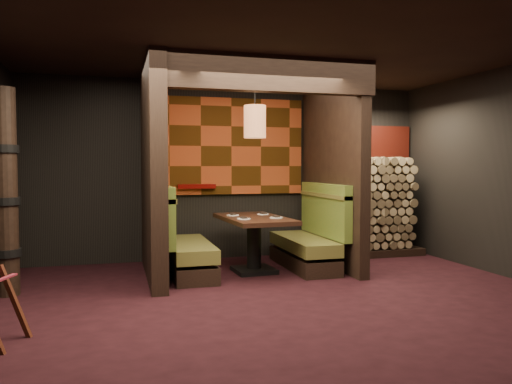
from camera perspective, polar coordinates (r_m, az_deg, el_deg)
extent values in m
cube|color=black|center=(5.71, 3.61, -12.39)|extent=(6.50, 5.50, 0.02)
cube|color=black|center=(5.67, 3.71, 16.84)|extent=(6.50, 5.50, 0.02)
cube|color=black|center=(8.16, -2.77, 2.45)|extent=(6.50, 0.02, 2.85)
cube|color=black|center=(3.04, 21.13, 1.27)|extent=(6.50, 0.02, 2.85)
cube|color=black|center=(6.86, -11.74, 2.28)|extent=(0.20, 2.20, 2.85)
cube|color=black|center=(7.57, 8.70, 2.38)|extent=(0.15, 2.10, 2.85)
cube|color=black|center=(6.26, 1.30, 13.36)|extent=(2.85, 0.18, 0.44)
cube|color=#A5411C|center=(8.11, -2.87, 5.24)|extent=(2.40, 0.06, 1.55)
cube|color=#A5411C|center=(7.05, -10.90, 5.76)|extent=(0.04, 1.85, 1.45)
cube|color=#5B0805|center=(7.94, -6.81, 0.65)|extent=(0.60, 0.12, 0.07)
cube|color=black|center=(7.05, -7.56, -8.42)|extent=(0.55, 1.60, 0.22)
cube|color=brown|center=(7.01, -7.58, -6.42)|extent=(0.55, 1.60, 0.18)
cube|color=#50732A|center=(6.91, -10.35, -3.31)|extent=(0.12, 1.60, 0.78)
cube|color=brown|center=(6.88, -10.38, -0.41)|extent=(0.15, 1.60, 0.06)
cube|color=black|center=(7.47, 5.43, -7.76)|extent=(0.55, 1.60, 0.22)
cube|color=brown|center=(7.42, 5.44, -5.87)|extent=(0.55, 1.60, 0.18)
cube|color=#50732A|center=(7.50, 7.84, -2.79)|extent=(0.12, 1.60, 0.78)
cube|color=brown|center=(7.47, 7.86, -0.12)|extent=(0.15, 1.60, 0.06)
cube|color=black|center=(7.14, -0.24, -8.90)|extent=(0.59, 0.59, 0.06)
cylinder|color=black|center=(7.08, -0.24, -6.26)|extent=(0.20, 0.20, 0.73)
cube|color=#341E13|center=(7.03, -0.24, -3.10)|extent=(0.91, 1.54, 0.06)
cylinder|color=white|center=(6.71, -1.40, -3.08)|extent=(0.18, 0.18, 0.01)
cube|color=black|center=(6.71, -1.40, -2.94)|extent=(0.08, 0.11, 0.02)
cylinder|color=white|center=(6.87, 2.31, -2.94)|extent=(0.18, 0.18, 0.01)
cube|color=black|center=(6.87, 2.31, -2.81)|extent=(0.08, 0.11, 0.02)
cylinder|color=white|center=(7.19, -2.67, -2.67)|extent=(0.18, 0.18, 0.01)
cube|color=black|center=(7.19, -2.67, -2.54)|extent=(0.08, 0.11, 0.02)
cylinder|color=white|center=(7.34, 0.82, -2.55)|extent=(0.18, 0.18, 0.01)
cube|color=black|center=(7.34, 0.82, -2.43)|extent=(0.08, 0.11, 0.02)
cylinder|color=#AA683E|center=(6.97, -0.13, 8.03)|extent=(0.31, 0.31, 0.45)
sphere|color=#FFC672|center=(6.97, -0.13, 8.03)|extent=(0.18, 0.18, 0.18)
cylinder|color=black|center=(7.03, -0.13, 11.94)|extent=(0.02, 0.02, 0.51)
cube|color=#3F190E|center=(4.96, -25.80, -11.36)|extent=(0.30, 0.14, 0.68)
cube|color=maroon|center=(4.74, -27.11, -8.90)|extent=(0.19, 0.41, 0.01)
cylinder|color=black|center=(6.42, -26.69, -0.03)|extent=(0.26, 0.26, 2.40)
cylinder|color=black|center=(6.49, -26.54, -6.22)|extent=(0.31, 0.31, 0.09)
cylinder|color=black|center=(6.43, -26.66, -0.92)|extent=(0.31, 0.31, 0.09)
cylinder|color=black|center=(6.42, -26.79, 4.43)|extent=(0.31, 0.31, 0.09)
cube|color=black|center=(8.71, 12.80, -6.61)|extent=(1.73, 0.70, 0.12)
cube|color=brown|center=(8.61, 12.87, -1.23)|extent=(1.73, 0.70, 1.52)
cube|color=maroon|center=(8.89, 11.93, 5.62)|extent=(1.83, 0.10, 0.56)
cube|color=black|center=(7.84, 8.52, 2.40)|extent=(0.08, 0.08, 2.85)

